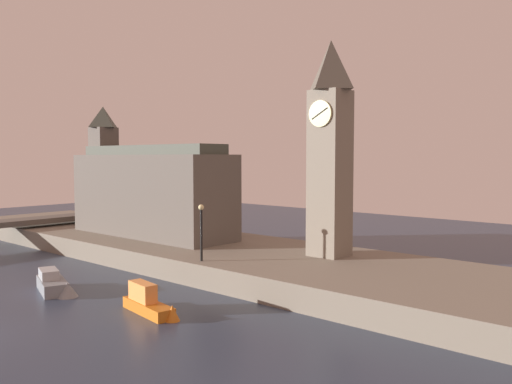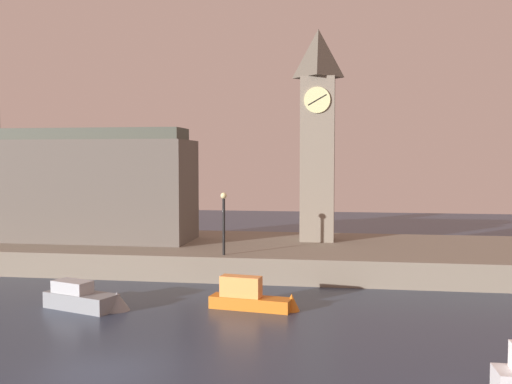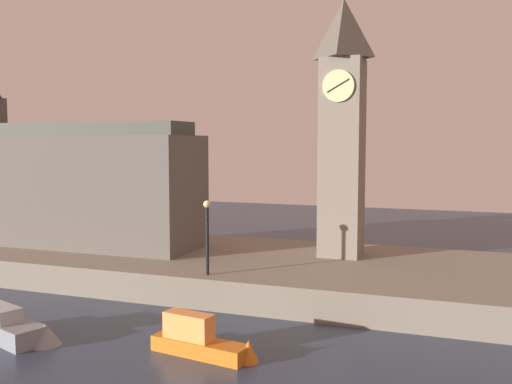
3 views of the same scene
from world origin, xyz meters
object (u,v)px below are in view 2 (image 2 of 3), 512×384
(streetlamp, at_px, (224,216))
(boat_patrol_orange, at_px, (255,298))
(boat_cruiser_grey, at_px, (88,299))
(clock_tower, at_px, (318,132))
(parliament_hall, at_px, (68,184))

(streetlamp, distance_m, boat_patrol_orange, 7.46)
(streetlamp, bearing_deg, boat_cruiser_grey, -124.64)
(streetlamp, xyz_separation_m, boat_patrol_orange, (2.77, -6.11, -3.25))
(boat_cruiser_grey, height_order, boat_patrol_orange, boat_patrol_orange)
(clock_tower, xyz_separation_m, boat_patrol_orange, (-2.29, -13.05, -8.37))
(clock_tower, relative_size, parliament_hall, 0.88)
(boat_cruiser_grey, xyz_separation_m, boat_patrol_orange, (7.78, 1.14, 0.03))
(parliament_hall, bearing_deg, boat_cruiser_grey, -60.09)
(parliament_hall, distance_m, streetlamp, 13.00)
(parliament_hall, xyz_separation_m, streetlamp, (11.97, -4.85, -1.52))
(parliament_hall, relative_size, boat_patrol_orange, 3.67)
(clock_tower, bearing_deg, boat_patrol_orange, -99.96)
(clock_tower, bearing_deg, parliament_hall, -172.98)
(parliament_hall, height_order, streetlamp, parliament_hall)
(parliament_hall, bearing_deg, boat_patrol_orange, -36.62)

